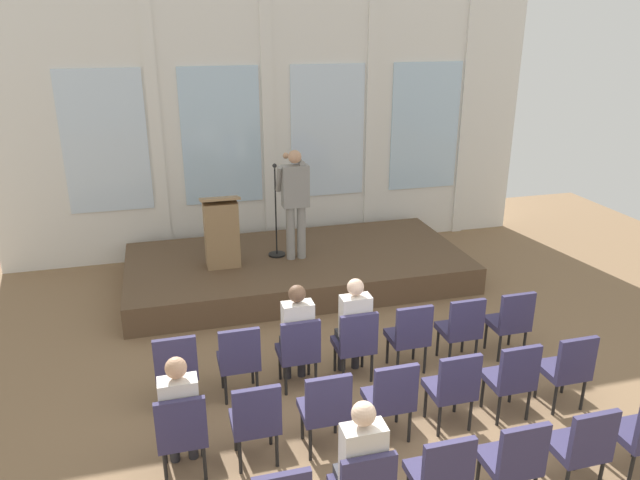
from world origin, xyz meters
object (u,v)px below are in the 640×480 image
(audience_r2_c2, at_px, (361,462))
(chair_r2_c4, at_px, (514,458))
(chair_r0_c1, at_px, (239,357))
(chair_r0_c0, at_px, (176,366))
(chair_r0_c5, at_px, (461,326))
(chair_r1_c4, at_px, (453,385))
(speaker, at_px, (295,197))
(audience_r1_c0, at_px, (180,409))
(chair_r1_c2, at_px, (325,407))
(chair_r0_c6, at_px, (511,319))
(chair_r1_c1, at_px, (256,418))
(chair_r1_c3, at_px, (391,396))
(chair_r1_c0, at_px, (182,430))
(chair_r2_c5, at_px, (582,444))
(chair_r0_c2, at_px, (299,349))
(mic_stand, at_px, (276,236))
(audience_r0_c2, at_px, (297,330))
(chair_r1_c5, at_px, (512,376))
(chair_r0_c3, at_px, (356,341))
(audience_r0_c3, at_px, (354,323))
(chair_r2_c3, at_px, (441,473))
(lectern, at_px, (222,232))
(chair_r0_c4, at_px, (410,333))
(chair_r1_c6, at_px, (568,366))

(audience_r2_c2, xyz_separation_m, chair_r2_c4, (1.39, -0.08, -0.20))
(chair_r0_c1, bearing_deg, chair_r0_c0, 180.00)
(chair_r0_c5, height_order, chair_r1_c4, same)
(speaker, height_order, audience_r1_c0, speaker)
(chair_r1_c2, bearing_deg, audience_r2_c2, -90.00)
(chair_r0_c6, relative_size, chair_r1_c4, 1.00)
(chair_r1_c1, xyz_separation_m, chair_r1_c3, (1.39, 0.00, 0.00))
(chair_r1_c0, distance_m, chair_r2_c5, 3.67)
(chair_r0_c1, distance_m, chair_r1_c2, 1.34)
(chair_r0_c2, bearing_deg, chair_r0_c1, 180.00)
(chair_r0_c1, relative_size, chair_r2_c4, 1.00)
(chair_r0_c1, xyz_separation_m, chair_r0_c5, (2.78, 0.00, 0.00))
(mic_stand, xyz_separation_m, chair_r1_c3, (0.32, -4.33, -0.25))
(chair_r1_c4, distance_m, audience_r2_c2, 1.77)
(chair_r0_c0, distance_m, chair_r0_c1, 0.70)
(audience_r0_c2, bearing_deg, chair_r0_c6, -1.67)
(chair_r0_c0, relative_size, chair_r0_c2, 1.00)
(chair_r1_c5, bearing_deg, chair_r0_c5, 90.00)
(chair_r0_c3, xyz_separation_m, chair_r1_c1, (-1.39, -1.15, 0.00))
(chair_r0_c1, distance_m, chair_r1_c5, 3.01)
(mic_stand, relative_size, chair_r1_c5, 1.65)
(speaker, height_order, audience_r0_c3, speaker)
(chair_r1_c3, bearing_deg, chair_r2_c5, -39.48)
(chair_r0_c2, relative_size, chair_r0_c3, 1.00)
(chair_r0_c3, xyz_separation_m, chair_r2_c3, (0.00, -2.29, 0.00))
(chair_r2_c3, bearing_deg, chair_r0_c0, 132.32)
(mic_stand, bearing_deg, chair_r1_c3, -85.81)
(chair_r0_c0, height_order, chair_r1_c5, same)
(lectern, bearing_deg, chair_r1_c0, -101.75)
(chair_r0_c3, height_order, chair_r2_c4, same)
(chair_r0_c4, xyz_separation_m, chair_r0_c6, (1.39, 0.00, 0.00))
(chair_r0_c4, distance_m, audience_r1_c0, 2.99)
(chair_r0_c5, xyz_separation_m, chair_r1_c2, (-2.09, -1.15, 0.00))
(chair_r0_c6, distance_m, chair_r2_c5, 2.40)
(speaker, height_order, audience_r0_c2, speaker)
(chair_r1_c1, bearing_deg, speaker, 71.88)
(chair_r1_c2, bearing_deg, chair_r1_c6, 0.00)
(chair_r0_c2, bearing_deg, chair_r0_c6, 0.00)
(chair_r1_c1, bearing_deg, chair_r1_c6, 0.00)
(chair_r0_c3, bearing_deg, audience_r2_c2, -107.46)
(chair_r1_c1, bearing_deg, audience_r2_c2, -56.86)
(chair_r1_c1, bearing_deg, chair_r2_c5, -22.38)
(lectern, relative_size, chair_r1_c6, 1.23)
(mic_stand, bearing_deg, chair_r0_c4, -72.34)
(chair_r2_c3, bearing_deg, chair_r1_c4, 58.74)
(chair_r0_c1, height_order, audience_r2_c2, audience_r2_c2)
(speaker, distance_m, chair_r1_c1, 4.46)
(chair_r1_c5, bearing_deg, chair_r1_c4, 180.00)
(chair_r1_c1, xyz_separation_m, chair_r1_c6, (3.48, 0.00, 0.00))
(mic_stand, bearing_deg, audience_r0_c3, -84.16)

